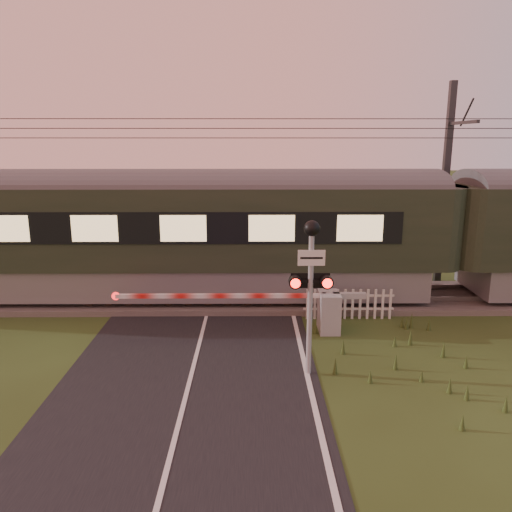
{
  "coord_description": "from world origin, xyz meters",
  "views": [
    {
      "loc": [
        1.46,
        -10.07,
        5.47
      ],
      "look_at": [
        1.55,
        3.2,
        2.35
      ],
      "focal_mm": 35.0,
      "sensor_mm": 36.0,
      "label": 1
    }
  ],
  "objects_px": {
    "train": "(448,233)",
    "catenary_mast": "(446,182)",
    "crossing_signal": "(311,271)",
    "boom_gate": "(317,309)",
    "picket_fence": "(349,304)"
  },
  "relations": [
    {
      "from": "boom_gate",
      "to": "picket_fence",
      "type": "height_order",
      "value": "boom_gate"
    },
    {
      "from": "picket_fence",
      "to": "train",
      "type": "bearing_deg",
      "value": 27.37
    },
    {
      "from": "catenary_mast",
      "to": "crossing_signal",
      "type": "bearing_deg",
      "value": -127.11
    },
    {
      "from": "train",
      "to": "picket_fence",
      "type": "height_order",
      "value": "train"
    },
    {
      "from": "crossing_signal",
      "to": "catenary_mast",
      "type": "distance_m",
      "value": 9.94
    },
    {
      "from": "train",
      "to": "boom_gate",
      "type": "xyz_separation_m",
      "value": [
        -4.77,
        -2.88,
        -1.72
      ]
    },
    {
      "from": "train",
      "to": "catenary_mast",
      "type": "xyz_separation_m",
      "value": [
        0.63,
        2.23,
        1.53
      ]
    },
    {
      "from": "boom_gate",
      "to": "train",
      "type": "bearing_deg",
      "value": 31.09
    },
    {
      "from": "boom_gate",
      "to": "crossing_signal",
      "type": "relative_size",
      "value": 1.97
    },
    {
      "from": "train",
      "to": "catenary_mast",
      "type": "distance_m",
      "value": 2.78
    },
    {
      "from": "boom_gate",
      "to": "catenary_mast",
      "type": "bearing_deg",
      "value": 43.41
    },
    {
      "from": "crossing_signal",
      "to": "picket_fence",
      "type": "height_order",
      "value": "crossing_signal"
    },
    {
      "from": "train",
      "to": "crossing_signal",
      "type": "bearing_deg",
      "value": -133.38
    },
    {
      "from": "catenary_mast",
      "to": "picket_fence",
      "type": "bearing_deg",
      "value": -136.09
    },
    {
      "from": "train",
      "to": "picket_fence",
      "type": "relative_size",
      "value": 15.95
    }
  ]
}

